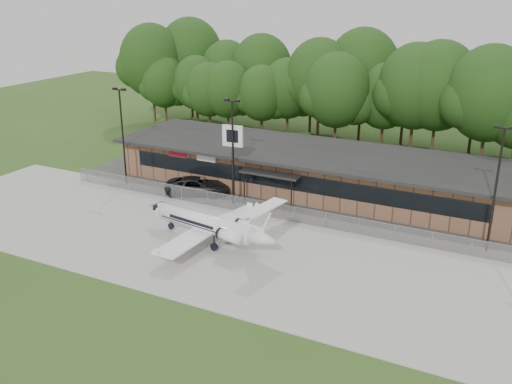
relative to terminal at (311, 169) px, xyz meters
The scene contains 12 objects.
ground 24.04m from the terminal, 89.99° to the right, with size 160.00×160.00×0.00m, color #2F4F1C.
apron 16.08m from the terminal, 89.99° to the right, with size 64.00×18.00×0.08m, color #9E9B93.
parking_lot 4.93m from the terminal, 89.96° to the right, with size 50.00×9.00×0.06m, color #383835.
terminal is the anchor object (origin of this frame).
fence 9.05m from the terminal, 89.98° to the right, with size 46.00×0.04×1.52m.
treeline 18.83m from the terminal, 89.99° to the left, with size 72.00×12.00×15.00m, color black, non-canonical shape.
light_pole_left 19.84m from the terminal, 157.54° to the right, with size 1.55×0.30×10.23m.
light_pole_mid 9.73m from the terminal, 123.89° to the right, with size 1.55×0.30×10.23m.
light_pole_right 19.85m from the terminal, 22.45° to the right, with size 1.55×0.30×10.23m.
business_jet 16.18m from the terminal, 98.45° to the right, with size 13.50×12.09×4.54m.
suv 11.74m from the terminal, 144.98° to the right, with size 2.95×6.41×1.78m, color #28272A.
pole_sign 9.56m from the terminal, 125.73° to the right, with size 2.04×0.44×7.73m.
Camera 1 is at (20.18, -28.34, 20.04)m, focal length 40.00 mm.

